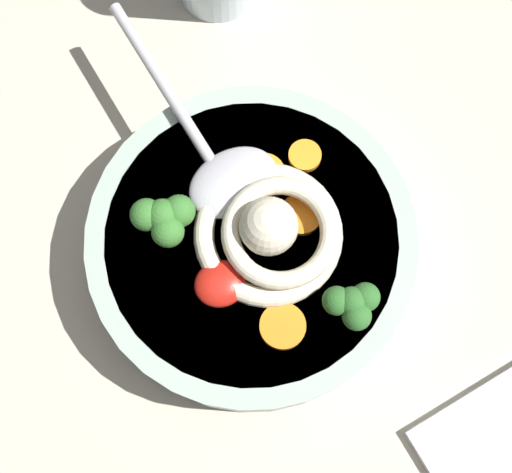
% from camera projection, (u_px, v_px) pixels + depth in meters
% --- Properties ---
extents(table_slab, '(1.26, 1.26, 0.04)m').
position_uv_depth(table_slab, '(258.00, 281.00, 0.52)').
color(table_slab, '#BCB29E').
rests_on(table_slab, ground).
extents(soup_bowl, '(0.21, 0.21, 0.05)m').
position_uv_depth(soup_bowl, '(256.00, 247.00, 0.48)').
color(soup_bowl, '#9EB2A3').
rests_on(soup_bowl, table_slab).
extents(noodle_pile, '(0.10, 0.10, 0.04)m').
position_uv_depth(noodle_pile, '(271.00, 232.00, 0.44)').
color(noodle_pile, beige).
rests_on(noodle_pile, soup_bowl).
extents(soup_spoon, '(0.07, 0.18, 0.02)m').
position_uv_depth(soup_spoon, '(215.00, 167.00, 0.46)').
color(soup_spoon, '#B7B7BC').
rests_on(soup_spoon, soup_bowl).
extents(chili_sauce_dollop, '(0.03, 0.03, 0.01)m').
position_uv_depth(chili_sauce_dollop, '(220.00, 284.00, 0.44)').
color(chili_sauce_dollop, red).
rests_on(chili_sauce_dollop, soup_bowl).
extents(broccoli_floret_beside_chili, '(0.04, 0.03, 0.03)m').
position_uv_depth(broccoli_floret_beside_chili, '(164.00, 218.00, 0.43)').
color(broccoli_floret_beside_chili, '#7A9E60').
rests_on(broccoli_floret_beside_chili, soup_bowl).
extents(broccoli_floret_far, '(0.03, 0.03, 0.03)m').
position_uv_depth(broccoli_floret_far, '(353.00, 304.00, 0.42)').
color(broccoli_floret_far, '#7A9E60').
rests_on(broccoli_floret_far, soup_bowl).
extents(carrot_slice_center, '(0.03, 0.03, 0.01)m').
position_uv_depth(carrot_slice_center, '(263.00, 175.00, 0.46)').
color(carrot_slice_center, orange).
rests_on(carrot_slice_center, soup_bowl).
extents(carrot_slice_right, '(0.03, 0.03, 0.01)m').
position_uv_depth(carrot_slice_right, '(285.00, 326.00, 0.43)').
color(carrot_slice_right, orange).
rests_on(carrot_slice_right, soup_bowl).
extents(carrot_slice_near_spoon, '(0.02, 0.02, 0.00)m').
position_uv_depth(carrot_slice_near_spoon, '(305.00, 156.00, 0.46)').
color(carrot_slice_near_spoon, orange).
rests_on(carrot_slice_near_spoon, soup_bowl).
extents(carrot_slice_rear, '(0.03, 0.03, 0.01)m').
position_uv_depth(carrot_slice_rear, '(301.00, 215.00, 0.45)').
color(carrot_slice_rear, orange).
rests_on(carrot_slice_rear, soup_bowl).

